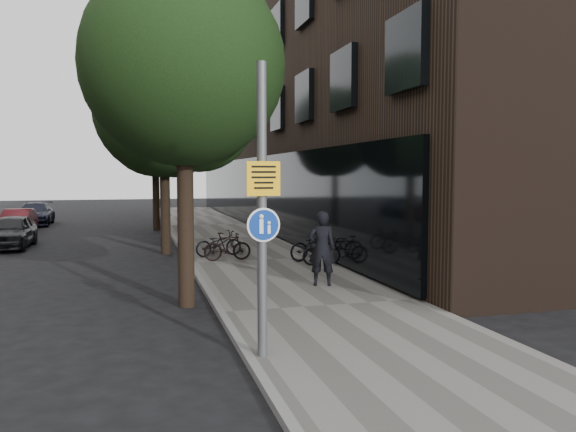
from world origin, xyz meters
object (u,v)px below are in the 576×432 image
object	(u,v)px
pedestrian	(322,248)
parked_car_near	(10,231)
parked_bike_facade_near	(316,245)
signpost	(262,210)

from	to	relation	value
pedestrian	parked_car_near	world-z (taller)	pedestrian
pedestrian	parked_bike_facade_near	bearing A→B (deg)	-88.71
pedestrian	parked_bike_facade_near	world-z (taller)	pedestrian
signpost	parked_car_near	world-z (taller)	signpost
signpost	parked_car_near	bearing A→B (deg)	109.34
pedestrian	parked_bike_facade_near	xyz separation A→B (m)	(1.14, 3.99, -0.46)
signpost	pedestrian	xyz separation A→B (m)	(2.66, 4.98, -1.33)
pedestrian	signpost	bearing A→B (deg)	79.14
parked_bike_facade_near	parked_car_near	bearing A→B (deg)	44.60
parked_bike_facade_near	parked_car_near	size ratio (longest dim) A/B	0.48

